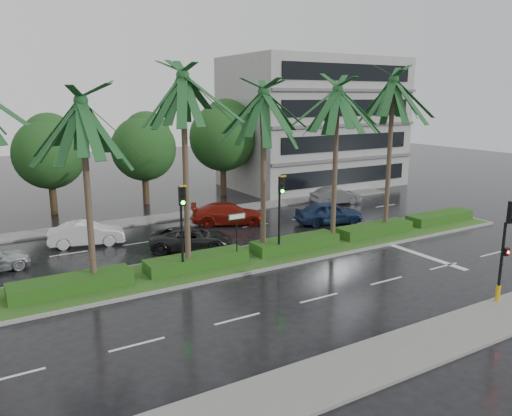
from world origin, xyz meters
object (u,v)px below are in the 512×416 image
car_white (87,234)px  car_darkgrey (191,239)px  car_blue (329,213)px  signal_median_left (182,217)px  car_red (228,214)px  signal_near (505,247)px  street_sign (237,226)px  car_grey (336,196)px

car_white → car_darkgrey: (4.85, -3.88, -0.06)m
car_white → car_blue: size_ratio=0.93×
signal_median_left → car_red: (6.61, 7.96, -2.27)m
signal_near → car_white: 21.76m
car_white → car_red: size_ratio=0.85×
signal_near → car_red: bearing=100.9°
street_sign → car_red: street_sign is taller
signal_median_left → car_darkgrey: 5.08m
signal_median_left → car_white: 8.63m
car_darkgrey → car_blue: size_ratio=1.02×
signal_median_left → car_darkgrey: signal_median_left is taller
car_grey → street_sign: bearing=131.6°
car_darkgrey → car_blue: (10.39, 0.59, 0.13)m
street_sign → car_white: bearing=126.8°
signal_median_left → car_darkgrey: size_ratio=0.94×
car_darkgrey → car_grey: size_ratio=1.14×
car_white → car_darkgrey: car_white is taller
car_white → car_grey: 19.79m
car_white → signal_near: bearing=-131.1°
street_sign → car_darkgrey: (-0.89, 3.79, -1.48)m
street_sign → car_darkgrey: bearing=103.2°
street_sign → car_red: (3.61, 7.78, -1.40)m
signal_near → signal_median_left: size_ratio=1.00×
street_sign → car_grey: bearing=32.9°
signal_near → car_darkgrey: 15.88m
car_grey → car_blue: bearing=144.9°
signal_median_left → car_grey: (17.00, 9.25, -2.33)m
signal_median_left → street_sign: signal_median_left is taller
signal_near → car_red: size_ratio=0.87×
signal_near → car_darkgrey: size_ratio=0.94×
signal_median_left → car_blue: (12.50, 4.56, -2.23)m
signal_near → car_blue: signal_near is taller
signal_near → street_sign: bearing=125.3°
car_white → car_grey: size_ratio=1.04×
signal_median_left → car_blue: size_ratio=0.96×
signal_near → street_sign: 12.11m
signal_median_left → car_red: bearing=50.3°
car_red → signal_median_left: bearing=165.1°
signal_near → car_grey: signal_near is taller
signal_median_left → car_grey: bearing=28.6°
street_sign → car_white: (-5.74, 7.67, -1.43)m
car_red → car_grey: 10.47m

